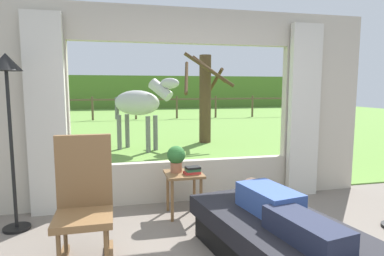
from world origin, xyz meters
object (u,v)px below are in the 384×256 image
rocking_chair (84,202)px  floor_lamp_left (7,89)px  side_table (184,180)px  pasture_tree (205,96)px  book_stack (192,170)px  reclining_person (279,209)px  potted_plant (176,157)px  recliner_sofa (276,240)px  horse (140,103)px

rocking_chair → floor_lamp_left: size_ratio=0.59×
side_table → rocking_chair: bearing=-141.1°
pasture_tree → book_stack: bearing=-106.7°
reclining_person → pasture_tree: (1.04, 6.26, 0.79)m
rocking_chair → side_table: 1.37m
book_stack → side_table: bearing=146.3°
potted_plant → floor_lamp_left: bearing=-178.0°
side_table → pasture_tree: bearing=72.1°
recliner_sofa → horse: size_ratio=1.06×
reclining_person → rocking_chair: size_ratio=1.28×
horse → pasture_tree: bearing=150.4°
recliner_sofa → book_stack: size_ratio=9.16×
reclining_person → rocking_chair: rocking_chair is taller
recliner_sofa → reclining_person: reclining_person is taller
book_stack → horse: (-0.32, 4.27, 0.59)m
rocking_chair → book_stack: bearing=34.0°
horse → pasture_tree: 1.97m
potted_plant → floor_lamp_left: size_ratio=0.17×
potted_plant → horse: horse is taller
side_table → floor_lamp_left: floor_lamp_left is taller
pasture_tree → potted_plant: bearing=-109.0°
recliner_sofa → side_table: side_table is taller
floor_lamp_left → pasture_tree: pasture_tree is taller
reclining_person → book_stack: reclining_person is taller
side_table → recliner_sofa: bearing=-66.7°
rocking_chair → recliner_sofa: bearing=-15.4°
rocking_chair → pasture_tree: bearing=64.8°
potted_plant → side_table: bearing=-36.9°
floor_lamp_left → horse: (1.63, 4.21, -0.37)m
rocking_chair → floor_lamp_left: bearing=132.6°
reclining_person → potted_plant: size_ratio=4.48×
reclining_person → horse: 5.63m
potted_plant → floor_lamp_left: (-1.78, -0.06, 0.82)m
recliner_sofa → reclining_person: (0.00, -0.05, 0.30)m
book_stack → horse: bearing=94.3°
reclining_person → book_stack: 1.35m
reclining_person → rocking_chair: bearing=153.1°
side_table → horse: (-0.23, 4.21, 0.73)m
recliner_sofa → book_stack: bearing=100.2°
side_table → potted_plant: bearing=143.1°
book_stack → pasture_tree: (1.50, 4.99, 0.75)m
rocking_chair → pasture_tree: size_ratio=0.47×
horse → potted_plant: bearing=40.8°
recliner_sofa → potted_plant: bearing=104.8°
rocking_chair → horse: horse is taller
floor_lamp_left → pasture_tree: bearing=55.0°
rocking_chair → side_table: (1.06, 0.85, -0.12)m
rocking_chair → pasture_tree: (2.65, 5.79, 0.77)m
rocking_chair → book_stack: rocking_chair is taller
book_stack → floor_lamp_left: floor_lamp_left is taller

